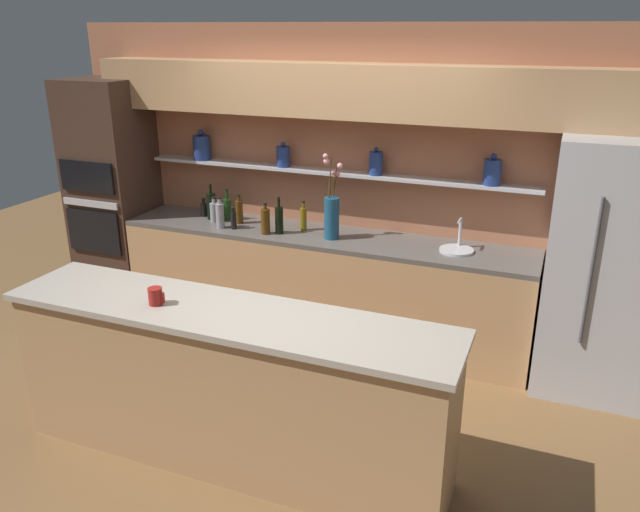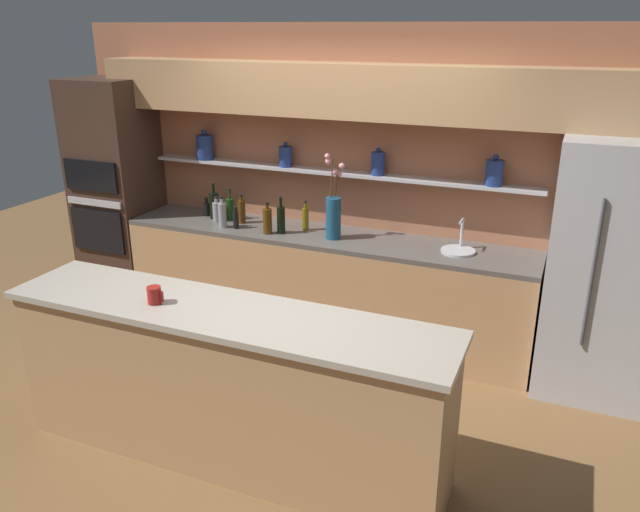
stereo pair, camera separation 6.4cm
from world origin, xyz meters
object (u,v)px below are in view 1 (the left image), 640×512
Objects in this scene: oven_tower at (113,194)px; bottle_spirit_6 at (265,221)px; bottle_sauce_7 at (204,209)px; refrigerator at (614,271)px; bottle_wine_1 at (279,220)px; bottle_spirit_2 at (220,215)px; bottle_spirit_0 at (214,212)px; bottle_spirit_9 at (239,211)px; bottle_sauce_4 at (234,220)px; flower_vase at (332,213)px; coffee_mug at (156,296)px; sink_fixture at (457,248)px; bottle_oil_8 at (303,218)px; bottle_wine_5 at (227,209)px; bottle_wine_3 at (211,206)px.

bottle_spirit_6 is (1.70, -0.15, -0.03)m from oven_tower.
bottle_sauce_7 is at bearing 5.80° from oven_tower.
refrigerator reaches higher than bottle_wine_1.
bottle_spirit_2 is (-0.54, -0.05, -0.01)m from bottle_wine_1.
bottle_spirit_9 is (0.23, 0.04, 0.02)m from bottle_spirit_0.
bottle_sauce_4 is at bearing -78.65° from bottle_spirit_9.
coffee_mug is (-0.42, -1.81, -0.06)m from flower_vase.
sink_fixture is 1.37× the size of bottle_sauce_4.
bottle_oil_8 is (0.70, 0.21, -0.01)m from bottle_spirit_2.
bottle_spirit_9 is 2.51× the size of coffee_mug.
bottle_wine_1 is at bearing -173.64° from flower_vase.
bottle_wine_5 is at bearing 162.69° from bottle_wine_1.
bottle_sauce_7 is (-0.44, 0.23, -0.01)m from bottle_sauce_4.
bottle_oil_8 reaches higher than sink_fixture.
bottle_spirit_0 is 0.24m from bottle_spirit_9.
bottle_spirit_2 is 0.20m from bottle_spirit_9.
bottle_sauce_4 is (1.38, -0.13, -0.06)m from oven_tower.
refrigerator is at bearing -0.48° from oven_tower.
bottle_spirit_0 is at bearing -175.39° from bottle_oil_8.
bottle_wine_3 is at bearing 150.23° from bottle_sauce_4.
bottle_spirit_0 is at bearing 178.04° from flower_vase.
sink_fixture is 0.83× the size of bottle_wine_1.
bottle_spirit_2 is 0.41m from bottle_sauce_7.
bottle_spirit_0 is 0.88× the size of bottle_oil_8.
bottle_spirit_6 reaches higher than sink_fixture.
oven_tower is 3.28m from sink_fixture.
bottle_sauce_4 is (0.26, -0.12, -0.01)m from bottle_spirit_0.
bottle_spirit_2 is 1.62× the size of bottle_sauce_7.
bottle_wine_5 is (-3.20, 0.12, 0.08)m from refrigerator.
bottle_oil_8 is (1.02, -0.04, 0.04)m from bottle_sauce_7.
coffee_mug is at bearing -68.85° from bottle_spirit_0.
sink_fixture is 2.37m from coffee_mug.
bottle_wine_5 is at bearing 10.85° from bottle_wine_3.
bottle_oil_8 is (0.26, 0.21, -0.01)m from bottle_spirit_6.
bottle_wine_3 is at bearing -169.15° from bottle_wine_5.
sink_fixture is 2.02m from bottle_spirit_2.
bottle_spirit_2 is (-0.99, -0.10, -0.10)m from flower_vase.
oven_tower is 1.12m from bottle_spirit_0.
bottle_wine_5 reaches higher than bottle_spirit_0.
bottle_wine_5 is at bearing 154.56° from bottle_spirit_6.
oven_tower is 20.31× the size of coffee_mug.
bottle_spirit_6 is at bearing -17.92° from bottle_wine_3.
bottle_wine_1 reaches higher than sink_fixture.
oven_tower reaches higher than bottle_sauce_4.
flower_vase is 2.63× the size of sink_fixture.
bottle_spirit_9 is at bearing 152.57° from bottle_spirit_6.
oven_tower is 2.26m from flower_vase.
bottle_wine_3 is (-2.23, 0.04, 0.10)m from sink_fixture.
bottle_spirit_0 is 0.21m from bottle_sauce_7.
bottle_spirit_2 is at bearing -74.98° from bottle_wine_5.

